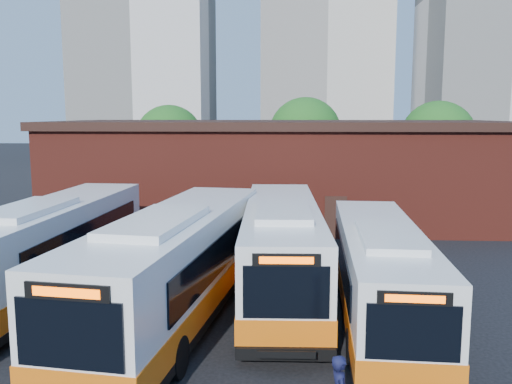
# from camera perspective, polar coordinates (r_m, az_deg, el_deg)

# --- Properties ---
(ground) EXTENTS (220.00, 220.00, 0.00)m
(ground) POSITION_cam_1_polar(r_m,az_deg,el_deg) (16.84, 2.17, -15.76)
(ground) COLOR black
(bus_west) EXTENTS (3.54, 13.49, 3.64)m
(bus_west) POSITION_cam_1_polar(r_m,az_deg,el_deg) (22.39, -20.74, -5.73)
(bus_west) COLOR white
(bus_west) RESTS_ON ground
(bus_midwest) EXTENTS (4.66, 14.18, 3.81)m
(bus_midwest) POSITION_cam_1_polar(r_m,az_deg,el_deg) (18.22, -8.42, -8.17)
(bus_midwest) COLOR white
(bus_midwest) RESTS_ON ground
(bus_mideast) EXTENTS (3.07, 13.35, 3.61)m
(bus_mideast) POSITION_cam_1_polar(r_m,az_deg,el_deg) (20.81, 2.73, -6.27)
(bus_mideast) COLOR white
(bus_mideast) RESTS_ON ground
(bus_east) EXTENTS (3.09, 12.25, 3.31)m
(bus_east) POSITION_cam_1_polar(r_m,az_deg,el_deg) (18.58, 12.97, -8.70)
(bus_east) COLOR white
(bus_east) RESTS_ON ground
(depot_building) EXTENTS (28.60, 12.60, 6.40)m
(depot_building) POSITION_cam_1_polar(r_m,az_deg,el_deg) (35.57, 2.74, 2.42)
(depot_building) COLOR maroon
(depot_building) RESTS_ON ground
(tree_west) EXTENTS (6.00, 6.00, 7.65)m
(tree_west) POSITION_cam_1_polar(r_m,az_deg,el_deg) (48.53, -9.09, 5.51)
(tree_west) COLOR #382314
(tree_west) RESTS_ON ground
(tree_mid) EXTENTS (6.56, 6.56, 8.36)m
(tree_mid) POSITION_cam_1_polar(r_m,az_deg,el_deg) (49.45, 5.20, 6.14)
(tree_mid) COLOR #382314
(tree_mid) RESTS_ON ground
(tree_east) EXTENTS (6.24, 6.24, 7.96)m
(tree_east) POSITION_cam_1_polar(r_m,az_deg,el_deg) (48.16, 18.58, 5.39)
(tree_east) COLOR #382314
(tree_east) RESTS_ON ground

